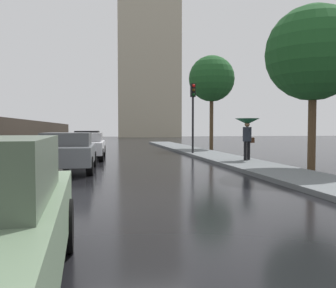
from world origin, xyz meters
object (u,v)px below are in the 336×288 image
Objects in this scene: car_white_behind_camera at (86,145)px; pedestrian_with_umbrella_near at (247,127)px; traffic_light at (193,105)px; car_black_mid_road at (87,141)px; street_tree_mid at (212,79)px; car_grey_near_kerb at (68,151)px; street_tree_near at (313,54)px.

pedestrian_with_umbrella_near reaches higher than car_white_behind_camera.
car_black_mid_road is at bearing 141.13° from traffic_light.
street_tree_mid reaches higher than car_black_mid_road.
car_grey_near_kerb is at bearing 87.40° from car_white_behind_camera.
street_tree_mid reaches higher than car_white_behind_camera.
street_tree_mid is at bearing -127.09° from car_grey_near_kerb.
car_white_behind_camera is at bearing -166.32° from traffic_light.
pedestrian_with_umbrella_near is 4.23m from street_tree_near.
street_tree_mid reaches higher than traffic_light.
street_tree_near is (1.26, -3.04, 2.66)m from pedestrian_with_umbrella_near.
street_tree_near is 12.69m from street_tree_mid.
pedestrian_with_umbrella_near is at bearing 112.51° from street_tree_near.
traffic_light reaches higher than car_black_mid_road.
car_black_mid_road is at bearing 179.29° from street_tree_mid.
car_grey_near_kerb is 15.09m from street_tree_mid.
street_tree_near reaches higher than car_black_mid_road.
street_tree_mid reaches higher than pedestrian_with_umbrella_near.
street_tree_mid is at bearing -141.46° from car_white_behind_camera.
car_black_mid_road is at bearing -65.68° from pedestrian_with_umbrella_near.
car_grey_near_kerb is 2.24× the size of pedestrian_with_umbrella_near.
street_tree_mid reaches higher than car_grey_near_kerb.
car_grey_near_kerb is 9.37m from traffic_light.
pedestrian_with_umbrella_near is at bearing 157.03° from car_white_behind_camera.
car_black_mid_road is at bearing -85.93° from car_white_behind_camera.
car_white_behind_camera is 11.41m from street_tree_mid.
car_black_mid_road is 0.95× the size of car_white_behind_camera.
car_black_mid_road is 2.23× the size of pedestrian_with_umbrella_near.
car_white_behind_camera is (0.21, -6.36, -0.02)m from car_black_mid_road.
pedestrian_with_umbrella_near is 0.28× the size of street_tree_mid.
street_tree_near is at bearing 126.24° from car_black_mid_road.
car_white_behind_camera is 0.72× the size of street_tree_near.
street_tree_near is at bearing 172.73° from car_grey_near_kerb.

